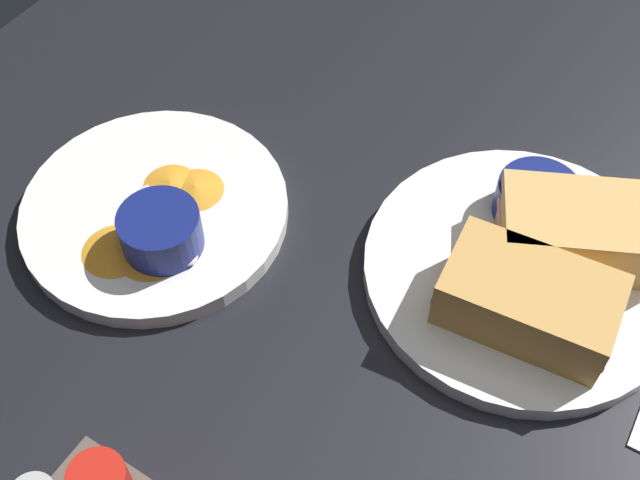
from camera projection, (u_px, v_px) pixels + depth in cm
name	position (u px, v px, depth cm)	size (l,w,h in cm)	color
ground_plane	(411.00, 330.00, 65.92)	(110.00, 110.00, 3.00)	black
plate_sandwich_main	(520.00, 271.00, 66.69)	(25.94, 25.94, 1.60)	white
sandwich_half_near	(529.00, 299.00, 61.20)	(13.92, 8.92, 4.80)	tan
sandwich_half_far	(581.00, 230.00, 65.24)	(15.02, 12.54, 4.80)	tan
ramekin_dark_sauce	(537.00, 199.00, 67.97)	(6.98, 6.98, 3.35)	navy
spoon_by_dark_ramekin	(537.00, 262.00, 65.80)	(5.67, 9.51, 0.80)	silver
plate_chips_companion	(155.00, 210.00, 70.59)	(23.27, 23.27, 1.60)	white
ramekin_light_gravy	(160.00, 230.00, 65.79)	(6.77, 6.77, 3.64)	navy
spoon_by_gravy_ramekin	(177.00, 241.00, 67.11)	(9.46, 5.81, 0.80)	silver
plantain_chip_scatter	(156.00, 222.00, 68.43)	(10.21, 15.57, 0.60)	orange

